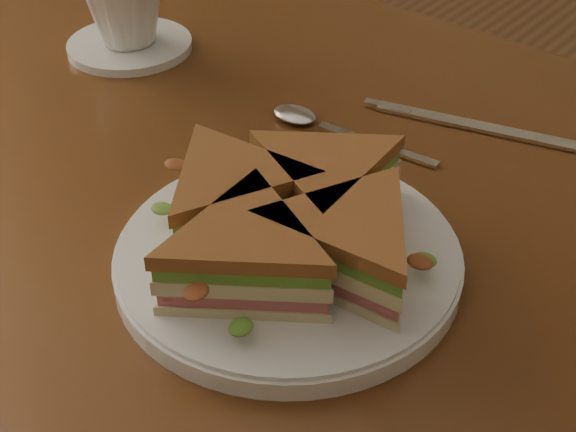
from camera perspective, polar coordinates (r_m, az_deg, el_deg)
The scene contains 8 objects.
table at distance 0.78m, azimuth 1.36°, elevation -4.18°, with size 1.20×0.80×0.75m.
plate at distance 0.63m, azimuth -0.00°, elevation -3.03°, with size 0.27×0.27×0.02m, color white.
sandwich_wedges at distance 0.61m, azimuth -0.00°, elevation -0.37°, with size 0.26×0.26×0.06m.
crisps_mound at distance 0.61m, azimuth -0.00°, elevation -0.67°, with size 0.09×0.09×0.05m, color #BB5A17, non-canonical shape.
spoon at distance 0.81m, azimuth 1.85°, elevation 6.69°, with size 0.18×0.04×0.01m.
knife at distance 0.83m, azimuth 12.08°, elevation 6.47°, with size 0.21×0.07×0.00m.
saucer at distance 0.98m, azimuth -11.18°, elevation 11.82°, with size 0.15×0.15×0.01m, color white.
coffee_cup at distance 0.96m, azimuth -11.56°, elevation 14.61°, with size 0.10×0.10×0.09m, color white.
Camera 1 is at (0.35, -0.47, 1.17)m, focal length 50.00 mm.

